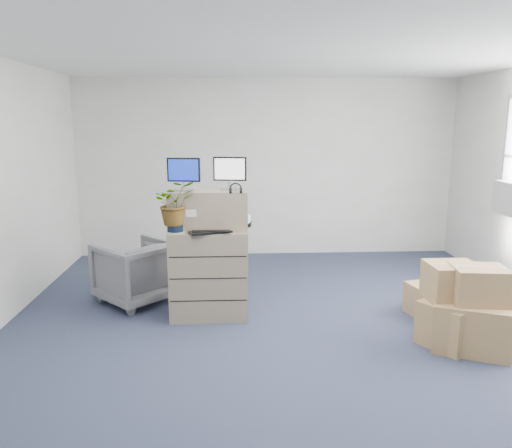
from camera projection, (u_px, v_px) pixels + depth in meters
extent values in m
plane|color=#252C44|center=(293.00, 347.00, 4.79)|extent=(7.00, 7.00, 0.00)
cube|color=beige|center=(267.00, 168.00, 7.95)|extent=(6.00, 0.02, 2.80)
cube|color=gray|center=(209.00, 273.00, 5.48)|extent=(0.84, 0.52, 0.98)
cube|color=gray|center=(208.00, 210.00, 5.39)|extent=(0.84, 0.42, 0.42)
cube|color=#99999E|center=(184.00, 190.00, 5.31)|extent=(0.21, 0.16, 0.01)
cylinder|color=#99999E|center=(184.00, 186.00, 5.30)|extent=(0.03, 0.03, 0.08)
cube|color=black|center=(184.00, 170.00, 5.26)|extent=(0.35, 0.08, 0.25)
cube|color=navy|center=(183.00, 170.00, 5.25)|extent=(0.32, 0.06, 0.22)
cube|color=#99999E|center=(230.00, 189.00, 5.38)|extent=(0.21, 0.17, 0.01)
cylinder|color=#99999E|center=(230.00, 185.00, 5.37)|extent=(0.03, 0.03, 0.09)
cube|color=black|center=(230.00, 169.00, 5.34)|extent=(0.36, 0.08, 0.26)
cube|color=silver|center=(230.00, 169.00, 5.33)|extent=(0.32, 0.06, 0.22)
torus|color=black|center=(236.00, 189.00, 5.17)|extent=(0.13, 0.01, 0.13)
cube|color=black|center=(210.00, 232.00, 5.22)|extent=(0.48, 0.32, 0.02)
ellipsoid|color=silver|center=(235.00, 230.00, 5.30)|extent=(0.10, 0.07, 0.03)
cylinder|color=gray|center=(213.00, 218.00, 5.43)|extent=(0.06, 0.06, 0.22)
cube|color=silver|center=(201.00, 228.00, 5.39)|extent=(0.05, 0.04, 0.02)
cube|color=black|center=(201.00, 223.00, 5.38)|extent=(0.05, 0.03, 0.10)
cube|color=black|center=(243.00, 224.00, 5.55)|extent=(0.18, 0.15, 0.05)
cube|color=#419EDD|center=(239.00, 219.00, 5.50)|extent=(0.25, 0.16, 0.09)
cylinder|color=#A0BE99|center=(176.00, 232.00, 5.22)|extent=(0.20, 0.20, 0.01)
cylinder|color=black|center=(175.00, 225.00, 5.21)|extent=(0.17, 0.17, 0.13)
imported|color=#164F17|center=(175.00, 208.00, 5.17)|extent=(0.54, 0.57, 0.36)
imported|color=slate|center=(136.00, 269.00, 5.93)|extent=(1.08, 1.08, 0.81)
cube|color=#9D6E4B|center=(471.00, 326.00, 4.71)|extent=(0.83, 0.75, 0.47)
cube|color=#9D6E4B|center=(454.00, 323.00, 4.82)|extent=(0.76, 0.72, 0.43)
cube|color=#9D6E4B|center=(436.00, 301.00, 5.53)|extent=(0.62, 0.59, 0.35)
cube|color=#9D6E4B|center=(479.00, 285.00, 4.63)|extent=(0.53, 0.44, 0.34)
cube|color=#9D6E4B|center=(452.00, 282.00, 4.79)|extent=(0.47, 0.42, 0.36)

